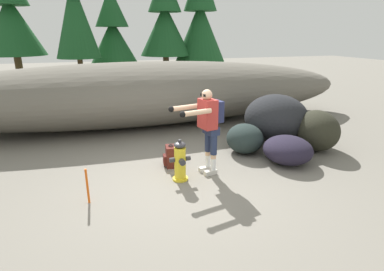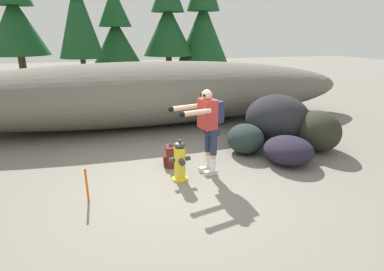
{
  "view_description": "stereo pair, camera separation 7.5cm",
  "coord_description": "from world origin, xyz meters",
  "views": [
    {
      "loc": [
        -1.34,
        -4.93,
        2.62
      ],
      "look_at": [
        0.39,
        0.48,
        0.75
      ],
      "focal_mm": 28.93,
      "sensor_mm": 36.0,
      "label": 1
    },
    {
      "loc": [
        -1.27,
        -4.95,
        2.62
      ],
      "look_at": [
        0.39,
        0.48,
        0.75
      ],
      "focal_mm": 28.93,
      "sensor_mm": 36.0,
      "label": 2
    }
  ],
  "objects": [
    {
      "name": "pine_tree_far_right",
      "position": [
        4.56,
        11.98,
        3.34
      ],
      "size": [
        2.75,
        2.75,
        6.43
      ],
      "color": "#47331E",
      "rests_on": "ground_plane"
    },
    {
      "name": "pine_tree_right",
      "position": [
        2.59,
        11.95,
        3.32
      ],
      "size": [
        2.69,
        2.69,
        5.9
      ],
      "color": "#47331E",
      "rests_on": "ground_plane"
    },
    {
      "name": "pine_tree_left",
      "position": [
        -1.78,
        10.17,
        3.86
      ],
      "size": [
        1.92,
        1.92,
        7.08
      ],
      "color": "#47331E",
      "rests_on": "ground_plane"
    },
    {
      "name": "fire_hydrant",
      "position": [
        0.06,
        0.17,
        0.37
      ],
      "size": [
        0.39,
        0.34,
        0.8
      ],
      "color": "yellow",
      "rests_on": "ground_plane"
    },
    {
      "name": "pine_tree_center",
      "position": [
        -0.13,
        11.93,
        2.63
      ],
      "size": [
        2.53,
        2.53,
        4.87
      ],
      "color": "#47331E",
      "rests_on": "ground_plane"
    },
    {
      "name": "boulder_large",
      "position": [
        2.97,
        1.58,
        0.6
      ],
      "size": [
        2.08,
        2.12,
        1.2
      ],
      "primitive_type": "ellipsoid",
      "rotation": [
        0.0,
        0.0,
        5.2
      ],
      "color": "#242529",
      "rests_on": "ground_plane"
    },
    {
      "name": "ground_plane",
      "position": [
        0.0,
        0.0,
        -0.02
      ],
      "size": [
        56.0,
        56.0,
        0.04
      ],
      "primitive_type": "cube",
      "color": "slate"
    },
    {
      "name": "utility_worker",
      "position": [
        0.65,
        0.3,
        1.05
      ],
      "size": [
        1.03,
        0.64,
        1.66
      ],
      "rotation": [
        0.0,
        0.0,
        -2.94
      ],
      "color": "beige",
      "rests_on": "ground_plane"
    },
    {
      "name": "spare_backpack",
      "position": [
        0.05,
        0.84,
        0.22
      ],
      "size": [
        0.31,
        0.32,
        0.47
      ],
      "rotation": [
        0.0,
        0.0,
        3.01
      ],
      "color": "#511E19",
      "rests_on": "ground_plane"
    },
    {
      "name": "dirt_embankment",
      "position": [
        0.0,
        4.27,
        0.93
      ],
      "size": [
        13.61,
        3.2,
        1.85
      ],
      "primitive_type": "ellipsoid",
      "color": "#666056",
      "rests_on": "ground_plane"
    },
    {
      "name": "boulder_small",
      "position": [
        3.57,
        0.77,
        0.47
      ],
      "size": [
        1.3,
        1.47,
        0.94
      ],
      "primitive_type": "ellipsoid",
      "rotation": [
        0.0,
        0.0,
        1.27
      ],
      "color": "#2A2A1F",
      "rests_on": "ground_plane"
    },
    {
      "name": "boulder_mid",
      "position": [
        2.46,
        0.28,
        0.28
      ],
      "size": [
        1.36,
        1.41,
        0.57
      ],
      "primitive_type": "ellipsoid",
      "rotation": [
        0.0,
        0.0,
        5.91
      ],
      "color": "#221D2D",
      "rests_on": "ground_plane"
    },
    {
      "name": "boulder_outlier",
      "position": [
        1.87,
        1.11,
        0.33
      ],
      "size": [
        1.15,
        1.21,
        0.66
      ],
      "primitive_type": "ellipsoid",
      "rotation": [
        0.0,
        0.0,
        1.17
      ],
      "color": "#222D2B",
      "rests_on": "ground_plane"
    },
    {
      "name": "pine_tree_far_left",
      "position": [
        -4.73,
        12.53,
        3.51
      ],
      "size": [
        2.83,
        2.83,
        6.19
      ],
      "color": "#47331E",
      "rests_on": "ground_plane"
    },
    {
      "name": "survey_stake",
      "position": [
        -1.58,
        -0.18,
        0.3
      ],
      "size": [
        0.04,
        0.04,
        0.6
      ],
      "primitive_type": "cylinder",
      "color": "#E55914",
      "rests_on": "ground_plane"
    }
  ]
}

